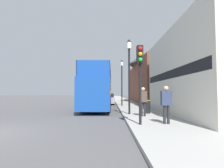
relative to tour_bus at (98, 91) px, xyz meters
The scene contains 12 objects.
ground_plane 11.21m from the tour_bus, 110.95° to the left, with size 144.00×144.00×0.00m, color #4C4C4F.
sidewalk 8.33m from the tour_bus, 64.07° to the left, with size 3.15×108.00×0.14m.
pub_white_frontage 9.74m from the tour_bus, 32.67° to the right, with size 6.01×11.13×5.90m.
brick_terrace_rear 12.99m from the tour_bus, 50.22° to the left, with size 6.00×16.80×8.75m.
tour_bus is the anchor object (origin of this frame).
parked_car_ahead_of_bus 7.22m from the tour_bus, 82.79° to the left, with size 1.78×4.50×1.48m.
pedestrian_nearest 9.83m from the tour_bus, 67.34° to the right, with size 0.46×0.26×1.77m.
pedestrian_second 7.21m from the tour_bus, 63.61° to the right, with size 0.47×0.26×1.79m.
traffic_signal 9.62m from the tour_bus, 74.65° to the right, with size 0.28×0.42×3.64m.
lamp_post_nearest 6.18m from the tour_bus, 65.32° to the right, with size 0.35×0.35×5.15m.
lamp_post_second 4.00m from the tour_bus, 44.87° to the left, with size 0.35×0.35×5.18m.
litter_bin 6.29m from the tour_bus, 52.53° to the right, with size 0.48×0.48×0.94m.
Camera 1 is at (5.10, -6.57, 1.60)m, focal length 28.00 mm.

